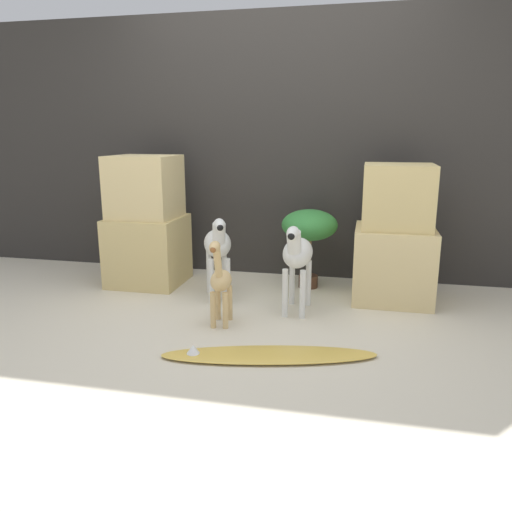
% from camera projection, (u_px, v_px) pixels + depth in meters
% --- Properties ---
extents(ground_plane, '(14.00, 14.00, 0.00)m').
position_uv_depth(ground_plane, '(236.00, 331.00, 3.18)').
color(ground_plane, beige).
extents(wall_back, '(6.40, 0.08, 2.20)m').
position_uv_depth(wall_back, '(277.00, 149.00, 4.25)').
color(wall_back, '#2D2B28').
rests_on(wall_back, ground_plane).
extents(rock_pillar_left, '(0.58, 0.55, 1.06)m').
position_uv_depth(rock_pillar_left, '(147.00, 225.00, 4.10)').
color(rock_pillar_left, '#D1B775').
rests_on(rock_pillar_left, ground_plane).
extents(rock_pillar_right, '(0.58, 0.55, 1.01)m').
position_uv_depth(rock_pillar_right, '(395.00, 239.00, 3.69)').
color(rock_pillar_right, '#DBC184').
rests_on(rock_pillar_right, ground_plane).
extents(zebra_right, '(0.21, 0.50, 0.65)m').
position_uv_depth(zebra_right, '(297.00, 255.00, 3.43)').
color(zebra_right, silver).
rests_on(zebra_right, ground_plane).
extents(zebra_left, '(0.33, 0.50, 0.65)m').
position_uv_depth(zebra_left, '(218.00, 245.00, 3.72)').
color(zebra_left, silver).
rests_on(zebra_left, ground_plane).
extents(giraffe_figurine, '(0.15, 0.36, 0.60)m').
position_uv_depth(giraffe_figurine, '(220.00, 281.00, 3.21)').
color(giraffe_figurine, tan).
rests_on(giraffe_figurine, ground_plane).
extents(potted_palm_front, '(0.45, 0.45, 0.64)m').
position_uv_depth(potted_palm_front, '(309.00, 228.00, 3.98)').
color(potted_palm_front, '#513323').
rests_on(potted_palm_front, ground_plane).
extents(surfboard, '(1.25, 0.52, 0.08)m').
position_uv_depth(surfboard, '(267.00, 355.00, 2.81)').
color(surfboard, gold).
rests_on(surfboard, ground_plane).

